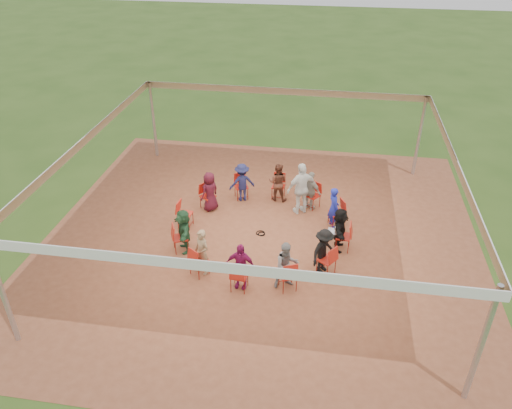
# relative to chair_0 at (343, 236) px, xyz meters

# --- Properties ---
(ground) EXTENTS (80.00, 80.00, 0.00)m
(ground) POSITION_rel_chair_0_xyz_m (-2.44, 0.22, -0.45)
(ground) COLOR #2E4B17
(ground) RESTS_ON ground
(dirt_patch) EXTENTS (13.00, 13.00, 0.00)m
(dirt_patch) POSITION_rel_chair_0_xyz_m (-2.44, 0.22, -0.44)
(dirt_patch) COLOR brown
(dirt_patch) RESTS_ON ground
(tent) EXTENTS (10.33, 10.33, 3.00)m
(tent) POSITION_rel_chair_0_xyz_m (-2.44, 0.22, 1.92)
(tent) COLOR #B2B2B7
(tent) RESTS_ON ground
(chair_0) EXTENTS (0.48, 0.46, 0.90)m
(chair_0) POSITION_rel_chair_0_xyz_m (0.00, 0.00, 0.00)
(chair_0) COLOR red
(chair_0) RESTS_ON ground
(chair_1) EXTENTS (0.58, 0.57, 0.90)m
(chair_1) POSITION_rel_chair_0_xyz_m (-0.22, 1.25, 0.00)
(chair_1) COLOR red
(chair_1) RESTS_ON ground
(chair_2) EXTENTS (0.60, 0.60, 0.90)m
(chair_2) POSITION_rel_chair_0_xyz_m (-1.03, 2.22, 0.00)
(chair_2) COLOR red
(chair_2) RESTS_ON ground
(chair_3) EXTENTS (0.46, 0.48, 0.90)m
(chair_3) POSITION_rel_chair_0_xyz_m (-2.22, 2.65, 0.00)
(chair_3) COLOR red
(chair_3) RESTS_ON ground
(chair_4) EXTENTS (0.57, 0.58, 0.90)m
(chair_4) POSITION_rel_chair_0_xyz_m (-3.47, 2.43, 0.00)
(chair_4) COLOR red
(chair_4) RESTS_ON ground
(chair_5) EXTENTS (0.60, 0.60, 0.90)m
(chair_5) POSITION_rel_chair_0_xyz_m (-4.44, 1.62, 0.00)
(chair_5) COLOR red
(chair_5) RESTS_ON ground
(chair_6) EXTENTS (0.48, 0.46, 0.90)m
(chair_6) POSITION_rel_chair_0_xyz_m (-4.87, 0.43, 0.00)
(chair_6) COLOR red
(chair_6) RESTS_ON ground
(chair_7) EXTENTS (0.58, 0.57, 0.90)m
(chair_7) POSITION_rel_chair_0_xyz_m (-4.65, -0.81, 0.00)
(chair_7) COLOR red
(chair_7) RESTS_ON ground
(chair_8) EXTENTS (0.60, 0.60, 0.90)m
(chair_8) POSITION_rel_chair_0_xyz_m (-3.84, -1.79, 0.00)
(chair_8) COLOR red
(chair_8) RESTS_ON ground
(chair_9) EXTENTS (0.46, 0.48, 0.90)m
(chair_9) POSITION_rel_chair_0_xyz_m (-2.65, -2.22, 0.00)
(chair_9) COLOR red
(chair_9) RESTS_ON ground
(chair_10) EXTENTS (0.57, 0.58, 0.90)m
(chair_10) POSITION_rel_chair_0_xyz_m (-1.41, -2.00, 0.00)
(chair_10) COLOR red
(chair_10) RESTS_ON ground
(chair_11) EXTENTS (0.60, 0.60, 0.90)m
(chair_11) POSITION_rel_chair_0_xyz_m (-0.43, -1.19, 0.00)
(chair_11) COLOR red
(chair_11) RESTS_ON ground
(person_seated_0) EXTENTS (0.58, 1.29, 1.35)m
(person_seated_0) POSITION_rel_chair_0_xyz_m (-0.12, 0.01, 0.23)
(person_seated_0) COLOR black
(person_seated_0) RESTS_ON ground
(person_seated_1) EXTENTS (0.50, 0.58, 1.35)m
(person_seated_1) POSITION_rel_chair_0_xyz_m (-0.33, 1.20, 0.23)
(person_seated_1) COLOR #1B26A4
(person_seated_1) RESTS_ON ground
(person_seated_2) EXTENTS (0.88, 0.79, 1.35)m
(person_seated_2) POSITION_rel_chair_0_xyz_m (-1.10, 2.12, 0.23)
(person_seated_2) COLOR #9E9B8C
(person_seated_2) RESTS_ON ground
(person_seated_3) EXTENTS (0.69, 0.43, 1.35)m
(person_seated_3) POSITION_rel_chair_0_xyz_m (-2.23, 2.53, 0.23)
(person_seated_3) COLOR brown
(person_seated_3) RESTS_ON ground
(person_seated_4) EXTENTS (0.97, 0.76, 1.35)m
(person_seated_4) POSITION_rel_chair_0_xyz_m (-3.42, 2.33, 0.23)
(person_seated_4) COLOR #1A1D47
(person_seated_4) RESTS_ON ground
(person_seated_5) EXTENTS (0.68, 0.75, 1.35)m
(person_seated_5) POSITION_rel_chair_0_xyz_m (-4.34, 1.55, 0.23)
(person_seated_5) COLOR #45101E
(person_seated_5) RESTS_ON ground
(person_seated_6) EXTENTS (0.95, 1.33, 1.35)m
(person_seated_6) POSITION_rel_chair_0_xyz_m (-4.55, -0.76, 0.23)
(person_seated_6) COLOR #255332
(person_seated_6) RESTS_ON ground
(person_seated_7) EXTENTS (0.59, 0.55, 1.35)m
(person_seated_7) POSITION_rel_chair_0_xyz_m (-3.77, -1.69, 0.23)
(person_seated_7) COLOR #937754
(person_seated_7) RESTS_ON ground
(person_seated_8) EXTENTS (0.82, 0.47, 1.35)m
(person_seated_8) POSITION_rel_chair_0_xyz_m (-2.64, -2.10, 0.23)
(person_seated_8) COLOR #8A1652
(person_seated_8) RESTS_ON ground
(person_seated_9) EXTENTS (0.75, 0.62, 1.35)m
(person_seated_9) POSITION_rel_chair_0_xyz_m (-1.46, -1.89, 0.23)
(person_seated_9) COLOR gray
(person_seated_9) RESTS_ON ground
(person_seated_10) EXTENTS (0.86, 0.96, 1.35)m
(person_seated_10) POSITION_rel_chair_0_xyz_m (-0.53, -1.12, 0.23)
(person_seated_10) COLOR black
(person_seated_10) RESTS_ON ground
(standing_person) EXTENTS (1.16, 1.00, 1.77)m
(standing_person) POSITION_rel_chair_0_xyz_m (-1.38, 1.85, 0.44)
(standing_person) COLOR silver
(standing_person) RESTS_ON ground
(cable_coil) EXTENTS (0.35, 0.35, 0.03)m
(cable_coil) POSITION_rel_chair_0_xyz_m (-2.48, 0.39, -0.43)
(cable_coil) COLOR black
(cable_coil) RESTS_ON ground
(laptop) EXTENTS (0.31, 0.37, 0.24)m
(laptop) POSITION_rel_chair_0_xyz_m (-0.28, 0.02, 0.19)
(laptop) COLOR #B7B7BC
(laptop) RESTS_ON ground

